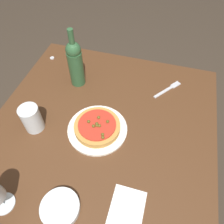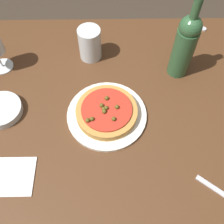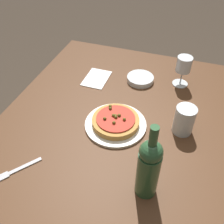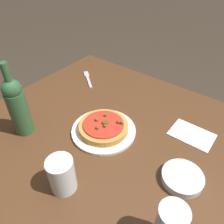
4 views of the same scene
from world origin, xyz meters
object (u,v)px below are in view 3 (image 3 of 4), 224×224
Objects in this scene: dining_table at (116,130)px; water_cup at (184,120)px; pizza at (116,121)px; wine_bottle at (149,167)px; dinner_plate at (116,124)px; wine_glass at (184,66)px; side_bowl at (140,79)px; fork at (15,171)px.

dining_table is 9.51× the size of water_cup.
wine_bottle is (0.26, 0.19, 0.10)m from pizza.
wine_bottle is (0.26, 0.19, 0.12)m from dinner_plate.
wine_bottle reaches higher than wine_glass.
wine_bottle is 0.64m from side_bowl.
pizza is (0.05, 0.01, 0.11)m from dining_table.
wine_bottle is at bearing 36.40° from dinner_plate.
wine_bottle reaches higher than water_cup.
wine_glass is at bearing 150.62° from dinner_plate.
side_bowl is (-0.30, 0.03, 0.10)m from dining_table.
water_cup reaches higher than side_bowl.
dinner_plate reaches higher than dining_table.
dinner_plate is at bearing -3.19° from side_bowl.
side_bowl is (-0.35, 0.02, 0.01)m from dinner_plate.
water_cup is at bearing 41.10° from side_bowl.
wine_bottle is 2.46× the size of water_cup.
wine_glass is at bearing 150.58° from pizza.
side_bowl is 0.90× the size of fork.
water_cup is (-0.06, 0.27, 0.06)m from dinner_plate.
dinner_plate is 0.02m from pizza.
wine_glass is 1.02× the size of fork.
dinner_plate is 0.28m from water_cup.
wine_bottle is at bearing -2.41° from wine_glass.
wine_glass is 1.25× the size of water_cup.
fork is at bearing -53.76° from water_cup.
wine_glass is at bearing -170.88° from water_cup.
pizza is 0.65× the size of wine_bottle.
side_bowl is at bearing 176.77° from pizza.
dining_table is at bearing -34.56° from wine_glass.
dinner_plate is (0.05, 0.01, 0.09)m from dining_table.
side_bowl is at bearing 173.74° from dining_table.
water_cup is 0.91× the size of side_bowl.
wine_bottle reaches higher than fork.
pizza reaches higher than dinner_plate.
dining_table is 8.65× the size of side_bowl.
dinner_plate is 1.73× the size of fork.
fork is at bearing -38.82° from dinner_plate.
pizza is at bearing 179.06° from fork.
dinner_plate is 0.46m from wine_glass.
wine_bottle is at bearing 33.28° from dining_table.
wine_glass is at bearing 177.59° from wine_bottle.
fork is (0.08, -0.46, -0.13)m from wine_bottle.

